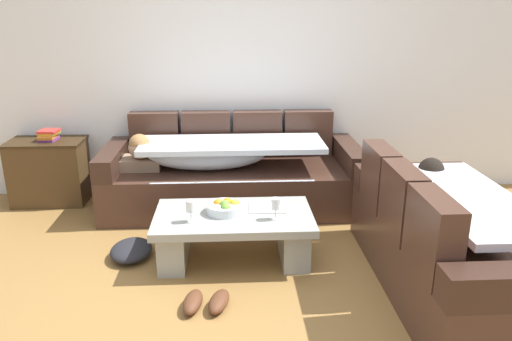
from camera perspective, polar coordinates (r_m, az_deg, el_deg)
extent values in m
plane|color=olive|center=(3.43, -0.49, -14.51)|extent=(14.00, 14.00, 0.00)
cube|color=white|center=(5.06, -1.69, 12.50)|extent=(9.00, 0.10, 2.70)
cube|color=#442A20|center=(4.78, -2.71, -1.93)|extent=(2.44, 0.92, 0.42)
cube|color=#442A20|center=(5.07, -11.69, 4.10)|extent=(0.49, 0.16, 0.46)
cube|color=#442A20|center=(5.02, -5.80, 4.24)|extent=(0.49, 0.16, 0.46)
cube|color=#442A20|center=(5.02, 0.14, 4.34)|extent=(0.49, 0.16, 0.46)
cube|color=#442A20|center=(5.07, 6.02, 4.40)|extent=(0.49, 0.16, 0.46)
cube|color=#362219|center=(4.81, -16.34, 1.36)|extent=(0.18, 0.92, 0.20)
cube|color=#362219|center=(4.82, 10.78, 1.81)|extent=(0.18, 0.92, 0.20)
cube|color=gray|center=(4.76, -13.15, 0.87)|extent=(0.36, 0.28, 0.11)
sphere|color=tan|center=(4.68, -13.37, 2.60)|extent=(0.21, 0.21, 0.21)
sphere|color=#9E7042|center=(4.67, -13.40, 2.95)|extent=(0.20, 0.20, 0.20)
ellipsoid|color=silver|center=(4.62, -5.72, 1.88)|extent=(1.10, 0.44, 0.28)
cube|color=silver|center=(4.57, -2.79, 3.06)|extent=(1.70, 0.60, 0.05)
cube|color=silver|center=(4.36, -2.66, -3.67)|extent=(1.44, 0.04, 0.38)
cube|color=#442A20|center=(3.71, 21.63, -9.55)|extent=(0.92, 1.89, 0.42)
cube|color=#442A20|center=(2.95, 19.87, -7.08)|extent=(0.16, 0.48, 0.46)
cube|color=#442A20|center=(3.39, 16.64, -3.45)|extent=(0.16, 0.48, 0.46)
cube|color=#442A20|center=(3.84, 14.17, -0.65)|extent=(0.16, 0.48, 0.46)
cube|color=#362219|center=(4.31, 17.55, -0.70)|extent=(0.92, 0.18, 0.20)
cube|color=#4C4C56|center=(4.09, 18.91, -2.51)|extent=(0.28, 0.36, 0.11)
sphere|color=beige|center=(4.06, 19.66, -0.38)|extent=(0.21, 0.21, 0.21)
sphere|color=black|center=(4.05, 19.70, 0.02)|extent=(0.20, 0.20, 0.20)
ellipsoid|color=silver|center=(3.56, 23.25, -4.72)|extent=(0.44, 0.97, 0.28)
cube|color=silver|center=(3.56, 23.50, -3.00)|extent=(0.60, 1.41, 0.05)
cube|color=silver|center=(3.90, 27.63, -8.67)|extent=(0.04, 1.20, 0.38)
cube|color=#999D95|center=(3.75, -2.63, -5.49)|extent=(1.20, 0.68, 0.06)
cube|color=#999D95|center=(3.85, -9.51, -8.16)|extent=(0.20, 0.54, 0.32)
cube|color=#999D95|center=(3.86, 4.33, -7.91)|extent=(0.20, 0.54, 0.32)
cylinder|color=silver|center=(3.75, -3.67, -4.41)|extent=(0.28, 0.28, 0.07)
sphere|color=orange|center=(3.77, -4.39, -3.88)|extent=(0.08, 0.08, 0.08)
sphere|color=#6AA437|center=(3.68, -3.55, -4.43)|extent=(0.08, 0.08, 0.08)
sphere|color=orange|center=(3.79, -3.35, -3.77)|extent=(0.08, 0.08, 0.08)
sphere|color=gold|center=(3.76, -2.47, -3.93)|extent=(0.08, 0.08, 0.08)
sphere|color=#65983D|center=(3.74, -3.68, -4.06)|extent=(0.08, 0.08, 0.08)
cylinder|color=silver|center=(3.63, -7.54, -5.88)|extent=(0.06, 0.06, 0.01)
cylinder|color=silver|center=(3.61, -7.56, -5.30)|extent=(0.01, 0.01, 0.07)
cylinder|color=silver|center=(3.58, -7.62, -4.12)|extent=(0.07, 0.07, 0.08)
cylinder|color=silver|center=(3.64, 2.29, -5.64)|extent=(0.06, 0.06, 0.01)
cylinder|color=silver|center=(3.63, 2.30, -5.05)|extent=(0.01, 0.01, 0.07)
cylinder|color=silver|center=(3.60, 2.31, -3.88)|extent=(0.07, 0.07, 0.08)
cube|color=white|center=(3.83, 1.33, -4.38)|extent=(0.29, 0.22, 0.01)
cube|color=#49331A|center=(5.30, -22.88, -0.21)|extent=(0.70, 0.42, 0.62)
cube|color=#332312|center=(5.21, -23.31, 3.13)|extent=(0.72, 0.44, 0.02)
cube|color=#72337F|center=(5.19, -22.97, 3.39)|extent=(0.16, 0.20, 0.03)
cube|color=#B76623|center=(5.18, -23.06, 3.67)|extent=(0.14, 0.20, 0.03)
cube|color=gold|center=(5.19, -22.93, 4.05)|extent=(0.17, 0.19, 0.03)
cube|color=red|center=(5.17, -22.97, 4.26)|extent=(0.18, 0.19, 0.02)
ellipsoid|color=#59331E|center=(3.33, -7.36, -14.93)|extent=(0.16, 0.29, 0.09)
ellipsoid|color=#59331E|center=(3.32, -4.33, -14.96)|extent=(0.19, 0.29, 0.09)
ellipsoid|color=#232328|center=(4.01, -14.32, -8.97)|extent=(0.33, 0.41, 0.12)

